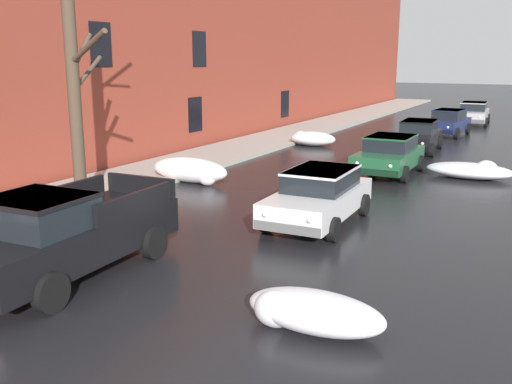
# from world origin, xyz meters

# --- Properties ---
(left_sidewalk_slab) EXTENTS (3.37, 80.00, 0.14)m
(left_sidewalk_slab) POSITION_xyz_m (-6.23, 18.00, 0.07)
(left_sidewalk_slab) COLOR #A8A399
(left_sidewalk_slab) RESTS_ON ground
(brick_townhouse_facade) EXTENTS (0.63, 80.00, 9.97)m
(brick_townhouse_facade) POSITION_xyz_m (-8.41, 18.01, 4.98)
(brick_townhouse_facade) COLOR brown
(brick_townhouse_facade) RESTS_ON ground
(snow_bank_near_corner_left) EXTENTS (2.28, 1.38, 0.69)m
(snow_bank_near_corner_left) POSITION_xyz_m (-3.76, 25.14, 0.34)
(snow_bank_near_corner_left) COLOR white
(snow_bank_near_corner_left) RESTS_ON ground
(snow_bank_along_left_kerb) EXTENTS (2.30, 1.10, 0.61)m
(snow_bank_along_left_kerb) POSITION_xyz_m (3.75, 6.89, 0.30)
(snow_bank_along_left_kerb) COLOR white
(snow_bank_along_left_kerb) RESTS_ON ground
(snow_bank_mid_block_left) EXTENTS (2.97, 1.00, 0.86)m
(snow_bank_mid_block_left) POSITION_xyz_m (-4.16, 15.22, 0.42)
(snow_bank_mid_block_left) COLOR white
(snow_bank_mid_block_left) RESTS_ON ground
(snow_bank_near_corner_right) EXTENTS (3.01, 1.48, 0.65)m
(snow_bank_near_corner_right) POSITION_xyz_m (4.34, 20.53, 0.28)
(snow_bank_near_corner_right) COLOR white
(snow_bank_near_corner_right) RESTS_ON ground
(bare_tree_second_along_sidewalk) EXTENTS (2.31, 2.24, 7.06)m
(bare_tree_second_along_sidewalk) POSITION_xyz_m (-4.72, 10.68, 3.45)
(bare_tree_second_along_sidewalk) COLOR #4C3D2D
(bare_tree_second_along_sidewalk) RESTS_ON ground
(pickup_truck_black_approaching_near_lane) EXTENTS (2.35, 5.10, 1.76)m
(pickup_truck_black_approaching_near_lane) POSITION_xyz_m (-1.41, 6.75, 0.88)
(pickup_truck_black_approaching_near_lane) COLOR black
(pickup_truck_black_approaching_near_lane) RESTS_ON ground
(sedan_white_parked_kerbside_close) EXTENTS (2.02, 4.25, 1.42)m
(sedan_white_parked_kerbside_close) POSITION_xyz_m (1.62, 12.60, 0.75)
(sedan_white_parked_kerbside_close) COLOR silver
(sedan_white_parked_kerbside_close) RESTS_ON ground
(sedan_green_parked_kerbside_mid) EXTENTS (2.01, 3.97, 1.42)m
(sedan_green_parked_kerbside_mid) POSITION_xyz_m (1.51, 19.87, 0.75)
(sedan_green_parked_kerbside_mid) COLOR #1E5633
(sedan_green_parked_kerbside_mid) RESTS_ON ground
(sedan_black_parked_far_down_block) EXTENTS (2.04, 4.36, 1.42)m
(sedan_black_parked_far_down_block) POSITION_xyz_m (1.27, 25.75, 0.75)
(sedan_black_parked_far_down_block) COLOR black
(sedan_black_parked_far_down_block) RESTS_ON ground
(sedan_darkblue_queued_behind_truck) EXTENTS (2.11, 4.12, 1.42)m
(sedan_darkblue_queued_behind_truck) POSITION_xyz_m (1.48, 32.21, 0.75)
(sedan_darkblue_queued_behind_truck) COLOR navy
(sedan_darkblue_queued_behind_truck) RESTS_ON ground
(sedan_silver_at_far_intersection) EXTENTS (2.11, 4.53, 1.42)m
(sedan_silver_at_far_intersection) POSITION_xyz_m (1.96, 38.61, 0.75)
(sedan_silver_at_far_intersection) COLOR #B7B7BC
(sedan_silver_at_far_intersection) RESTS_ON ground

